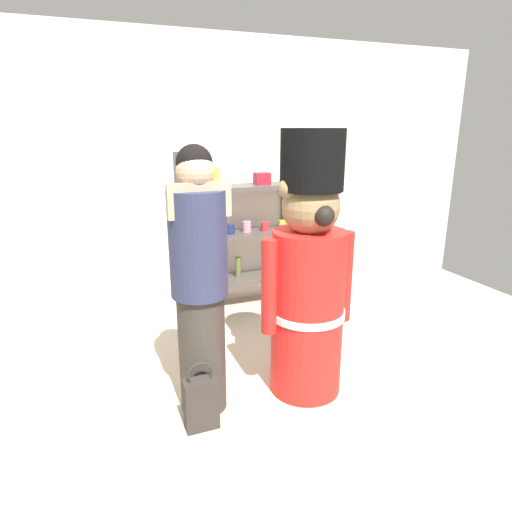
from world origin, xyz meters
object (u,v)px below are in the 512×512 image
teddy_bear_guard (308,278)px  person_shopper (200,281)px  merchandise_shelf (238,232)px  shopping_bag (201,403)px

teddy_bear_guard → person_shopper: 0.72m
merchandise_shelf → person_shopper: person_shopper is taller
person_shopper → shopping_bag: size_ratio=3.75×
teddy_bear_guard → shopping_bag: 1.03m
teddy_bear_guard → person_shopper: size_ratio=1.05×
teddy_bear_guard → shopping_bag: (-0.79, -0.16, -0.65)m
merchandise_shelf → teddy_bear_guard: teddy_bear_guard is taller
shopping_bag → merchandise_shelf: bearing=64.0°
teddy_bear_guard → shopping_bag: bearing=-168.8°
person_shopper → shopping_bag: (-0.07, -0.21, -0.70)m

